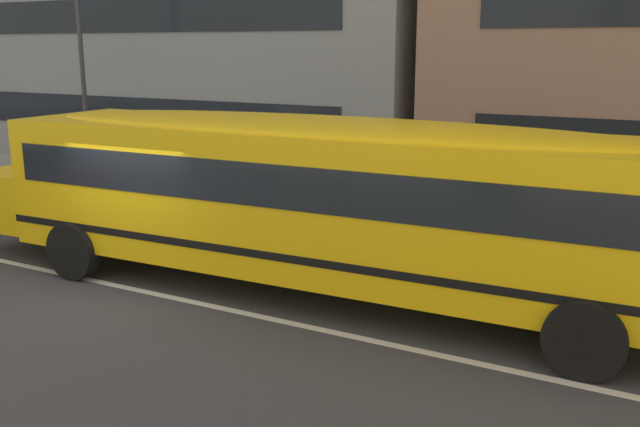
{
  "coord_description": "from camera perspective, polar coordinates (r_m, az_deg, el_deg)",
  "views": [
    {
      "loc": [
        8.53,
        -8.67,
        4.15
      ],
      "look_at": [
        3.36,
        0.7,
        1.6
      ],
      "focal_mm": 39.67,
      "sensor_mm": 36.0,
      "label": 1
    }
  ],
  "objects": [
    {
      "name": "ground_plane",
      "position": [
        12.85,
        -14.88,
        -5.91
      ],
      "size": [
        400.0,
        400.0,
        0.0
      ],
      "primitive_type": "plane",
      "color": "#38383D"
    },
    {
      "name": "sidewalk_far",
      "position": [
        18.89,
        1.28,
        0.72
      ],
      "size": [
        120.0,
        3.0,
        0.01
      ],
      "primitive_type": "cube",
      "color": "gray",
      "rests_on": "ground_plane"
    },
    {
      "name": "lane_centreline",
      "position": [
        12.85,
        -14.88,
        -5.9
      ],
      "size": [
        110.0,
        0.16,
        0.01
      ],
      "primitive_type": "cube",
      "color": "silver",
      "rests_on": "ground_plane"
    },
    {
      "name": "school_bus",
      "position": [
        11.84,
        -0.98,
        1.92
      ],
      "size": [
        13.6,
        3.27,
        3.02
      ],
      "rotation": [
        0.0,
        0.0,
        3.18
      ],
      "color": "yellow",
      "rests_on": "ground_plane"
    },
    {
      "name": "street_lamp",
      "position": [
        22.99,
        -18.78,
        13.11
      ],
      "size": [
        0.44,
        0.44,
        6.8
      ],
      "color": "#38383D",
      "rests_on": "ground_plane"
    }
  ]
}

